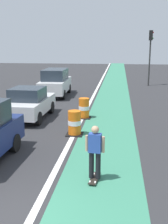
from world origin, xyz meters
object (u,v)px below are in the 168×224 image
object	(u,v)px
skateboarder_on_lane	(95,152)
traffic_barrel_front	(75,123)
parked_suv_third	(55,82)
traffic_barrel_mid	(84,108)
traffic_light_corner	(150,48)
parked_sedan_second	(29,103)

from	to	relation	value
skateboarder_on_lane	traffic_barrel_front	world-z (taller)	skateboarder_on_lane
parked_suv_third	traffic_barrel_mid	bearing A→B (deg)	-64.82
parked_suv_third	traffic_barrel_front	bearing A→B (deg)	-72.42
skateboarder_on_lane	traffic_barrel_mid	bearing A→B (deg)	99.65
skateboarder_on_lane	traffic_light_corner	size ratio (longest dim) A/B	0.33
traffic_barrel_front	traffic_light_corner	size ratio (longest dim) A/B	0.21
parked_suv_third	traffic_barrel_mid	world-z (taller)	parked_suv_third
parked_suv_third	traffic_barrel_front	xyz separation A→B (m)	(2.97, -9.36, -0.50)
traffic_barrel_front	traffic_light_corner	world-z (taller)	traffic_light_corner
skateboarder_on_lane	traffic_light_corner	xyz separation A→B (m)	(3.40, 19.76, 2.59)
traffic_barrel_mid	traffic_light_corner	world-z (taller)	traffic_light_corner
traffic_barrel_mid	skateboarder_on_lane	bearing A→B (deg)	-80.35
parked_suv_third	traffic_light_corner	xyz separation A→B (m)	(7.63, 6.21, 2.47)
parked_sedan_second	traffic_barrel_front	bearing A→B (deg)	-41.25
traffic_barrel_mid	traffic_light_corner	xyz separation A→B (m)	(4.61, 12.64, 2.97)
parked_sedan_second	traffic_barrel_front	size ratio (longest dim) A/B	3.79
traffic_light_corner	traffic_barrel_front	bearing A→B (deg)	-106.69
traffic_barrel_front	parked_suv_third	bearing A→B (deg)	107.58
skateboarder_on_lane	traffic_barrel_mid	xyz separation A→B (m)	(-1.21, 7.12, -0.38)
skateboarder_on_lane	parked_suv_third	world-z (taller)	parked_suv_third
skateboarder_on_lane	traffic_barrel_front	size ratio (longest dim) A/B	1.55
parked_sedan_second	parked_suv_third	xyz separation A→B (m)	(-0.12, 6.86, 0.20)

